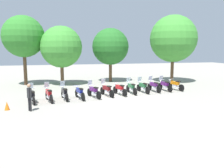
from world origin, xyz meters
The scene contains 19 objects.
ground_plane centered at (0.00, 0.00, 0.00)m, with size 80.00×80.00×0.00m, color gray.
motorcycle_0 centered at (-6.31, -1.08, 0.52)m, with size 0.70×2.16×1.37m.
motorcycle_1 centered at (-5.17, -0.85, 0.52)m, with size 0.74×2.16×1.37m.
motorcycle_2 centered at (-4.02, -0.57, 0.52)m, with size 0.63×2.18×1.37m.
motorcycle_3 centered at (-2.87, -0.65, 0.50)m, with size 0.70×2.16×0.99m.
motorcycle_4 centered at (-1.73, -0.40, 0.52)m, with size 0.88×2.11×1.37m.
motorcycle_5 centered at (-0.59, -0.03, 0.52)m, with size 0.83×2.13×1.37m.
motorcycle_6 centered at (0.56, 0.11, 0.50)m, with size 0.78×2.14×0.99m.
motorcycle_7 centered at (1.71, 0.48, 0.52)m, with size 0.62×2.19×1.37m.
motorcycle_8 centered at (2.86, 0.66, 0.52)m, with size 0.62×2.18×1.37m.
motorcycle_9 centered at (4.00, 0.88, 0.52)m, with size 0.62×2.18×1.37m.
motorcycle_10 centered at (5.15, 1.01, 0.52)m, with size 0.62×2.18×1.37m.
motorcycle_11 centered at (6.29, 1.14, 0.50)m, with size 0.78×2.14×0.99m.
person_0 centered at (-6.26, -3.45, 1.01)m, with size 0.32×0.36×1.72m.
tree_0 centered at (-7.70, 7.89, 5.11)m, with size 4.35×4.35×7.31m.
tree_1 centered at (-3.88, 7.08, 4.05)m, with size 4.40×4.40×6.26m.
tree_2 centered at (1.77, 8.27, 4.10)m, with size 4.26×4.26×6.24m.
tree_3 centered at (8.61, 6.06, 4.99)m, with size 5.34×5.34×7.67m.
traffic_cone centered at (-7.70, -2.83, 0.28)m, with size 0.32×0.32×0.55m, color orange.
Camera 1 is at (-4.73, -18.31, 3.83)m, focal length 37.19 mm.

